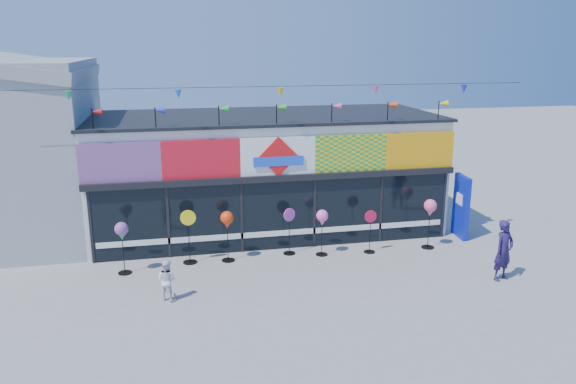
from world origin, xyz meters
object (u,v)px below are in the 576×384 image
object	(u,v)px
spinner_1	(189,235)
child	(167,280)
spinner_5	(370,230)
spinner_3	(289,230)
spinner_2	(227,221)
blue_sign	(461,206)
spinner_4	(322,219)
spinner_6	(430,209)
spinner_0	(122,233)
adult_man	(504,250)

from	to	relation	value
spinner_1	child	xyz separation A→B (m)	(-0.69, -2.47, -0.34)
spinner_1	spinner_5	size ratio (longest dim) A/B	1.19
spinner_1	spinner_3	distance (m)	3.15
spinner_1	spinner_2	world-z (taller)	spinner_1
blue_sign	child	size ratio (longest dim) A/B	1.97
spinner_4	spinner_6	bearing A→B (deg)	-1.75
spinner_0	child	bearing A→B (deg)	-59.05
spinner_1	spinner_4	world-z (taller)	spinner_1
spinner_4	spinner_6	world-z (taller)	spinner_6
spinner_0	spinner_2	world-z (taller)	spinner_2
spinner_0	spinner_4	world-z (taller)	spinner_0
spinner_1	spinner_6	size ratio (longest dim) A/B	1.02
blue_sign	spinner_2	bearing A→B (deg)	-169.66
spinner_1	spinner_3	world-z (taller)	spinner_1
child	adult_man	bearing A→B (deg)	-149.49
spinner_0	spinner_6	size ratio (longest dim) A/B	0.95
spinner_4	adult_man	distance (m)	5.39
blue_sign	spinner_2	world-z (taller)	blue_sign
spinner_1	spinner_4	size ratio (longest dim) A/B	1.12
spinner_2	child	world-z (taller)	spinner_2
spinner_3	spinner_1	bearing A→B (deg)	-177.98
spinner_3	child	xyz separation A→B (m)	(-3.84, -2.58, -0.25)
spinner_0	child	distance (m)	2.48
spinner_0	spinner_6	distance (m)	9.65
spinner_2	child	xyz separation A→B (m)	(-1.86, -2.39, -0.73)
spinner_4	spinner_5	distance (m)	1.64
spinner_3	spinner_2	bearing A→B (deg)	-174.54
blue_sign	spinner_6	distance (m)	1.80
adult_man	spinner_5	bearing A→B (deg)	117.21
spinner_3	spinner_4	size ratio (longest dim) A/B	1.01
blue_sign	spinner_0	world-z (taller)	blue_sign
spinner_5	adult_man	size ratio (longest dim) A/B	0.80
spinner_0	spinner_1	xyz separation A→B (m)	(1.91, 0.43, -0.37)
spinner_0	spinner_5	size ratio (longest dim) A/B	1.11
spinner_2	spinner_6	world-z (taller)	spinner_6
spinner_0	spinner_4	distance (m)	6.06
blue_sign	adult_man	distance (m)	3.73
spinner_4	spinner_0	bearing A→B (deg)	-177.87
spinner_3	child	size ratio (longest dim) A/B	1.38
blue_sign	adult_man	world-z (taller)	blue_sign
spinner_6	child	size ratio (longest dim) A/B	1.50
spinner_5	spinner_1	bearing A→B (deg)	176.90
blue_sign	child	distance (m)	10.46
spinner_4	spinner_6	xyz separation A→B (m)	(3.60, -0.11, 0.13)
spinner_0	child	xyz separation A→B (m)	(1.22, -2.04, -0.71)
spinner_1	spinner_2	size ratio (longest dim) A/B	1.05
spinner_1	adult_man	bearing A→B (deg)	-19.95
blue_sign	spinner_0	distance (m)	11.27
spinner_2	spinner_3	xyz separation A→B (m)	(1.98, 0.19, -0.48)
spinner_1	child	bearing A→B (deg)	-105.59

